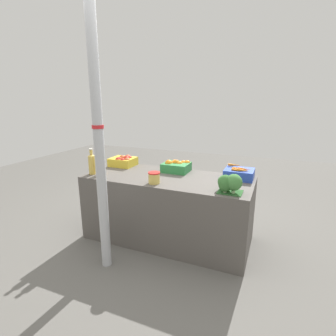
% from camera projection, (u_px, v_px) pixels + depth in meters
% --- Properties ---
extents(ground_plane, '(10.00, 10.00, 0.00)m').
position_uv_depth(ground_plane, '(168.00, 237.00, 3.09)').
color(ground_plane, '#605E59').
extents(market_table, '(1.83, 0.79, 0.75)m').
position_uv_depth(market_table, '(168.00, 208.00, 3.00)').
color(market_table, '#56514C').
rests_on(market_table, ground_plane).
extents(support_pole, '(0.10, 0.10, 2.60)m').
position_uv_depth(support_pole, '(98.00, 132.00, 2.25)').
color(support_pole, '#B7BABF').
rests_on(support_pole, ground_plane).
extents(apple_crate, '(0.30, 0.27, 0.14)m').
position_uv_depth(apple_crate, '(123.00, 161.00, 3.36)').
color(apple_crate, gold).
rests_on(apple_crate, market_table).
extents(orange_crate, '(0.30, 0.27, 0.14)m').
position_uv_depth(orange_crate, '(176.00, 166.00, 3.10)').
color(orange_crate, '#2D8442').
rests_on(orange_crate, market_table).
extents(carrot_crate, '(0.30, 0.27, 0.14)m').
position_uv_depth(carrot_crate, '(239.00, 173.00, 2.82)').
color(carrot_crate, '#2847B7').
rests_on(carrot_crate, market_table).
extents(broccoli_pile, '(0.24, 0.21, 0.18)m').
position_uv_depth(broccoli_pile, '(229.00, 183.00, 2.39)').
color(broccoli_pile, '#2D602D').
rests_on(broccoli_pile, market_table).
extents(juice_bottle_golden, '(0.07, 0.07, 0.30)m').
position_uv_depth(juice_bottle_golden, '(92.00, 163.00, 2.97)').
color(juice_bottle_golden, gold).
rests_on(juice_bottle_golden, market_table).
extents(juice_bottle_cloudy, '(0.08, 0.08, 0.29)m').
position_uv_depth(juice_bottle_cloudy, '(100.00, 165.00, 2.93)').
color(juice_bottle_cloudy, beige).
rests_on(juice_bottle_cloudy, market_table).
extents(pickle_jar, '(0.12, 0.12, 0.12)m').
position_uv_depth(pickle_jar, '(154.00, 178.00, 2.66)').
color(pickle_jar, '#DBBC56').
rests_on(pickle_jar, market_table).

